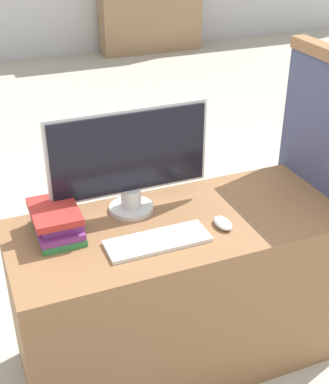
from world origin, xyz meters
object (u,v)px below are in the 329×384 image
Objects in this scene: mouse at (223,223)px; book_stack at (57,221)px; monitor at (130,159)px; keyboard at (158,241)px.

book_stack reaches higher than mouse.
book_stack is at bearing 162.40° from mouse.
keyboard is (0.01, -0.26, -0.23)m from monitor.
mouse is (0.29, -0.25, -0.22)m from monitor.
book_stack is (-0.33, 0.20, 0.05)m from keyboard.
book_stack reaches higher than keyboard.
mouse is 0.65m from book_stack.
monitor reaches higher than book_stack.
keyboard is 0.39m from book_stack.
keyboard is 3.71× the size of mouse.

